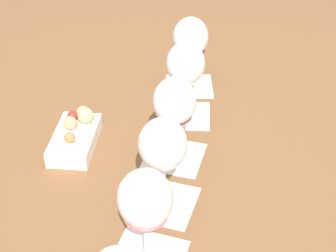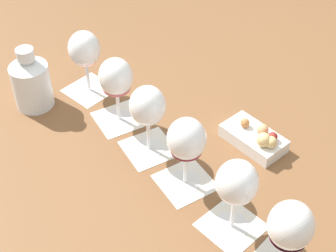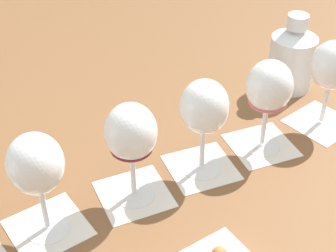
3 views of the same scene
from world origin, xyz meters
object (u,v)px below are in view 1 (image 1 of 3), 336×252
object	(u,v)px
wine_glass_1	(145,203)
wine_glass_5	(190,40)
wine_glass_3	(175,105)
snack_dish	(76,135)
wine_glass_2	(163,149)
wine_glass_4	(186,67)

from	to	relation	value
wine_glass_1	wine_glass_5	distance (m)	0.56
wine_glass_3	snack_dish	bearing A→B (deg)	55.02
wine_glass_1	wine_glass_3	distance (m)	0.28
wine_glass_1	wine_glass_2	world-z (taller)	same
wine_glass_5	snack_dish	distance (m)	0.36
wine_glass_1	wine_glass_5	world-z (taller)	same
wine_glass_4	snack_dish	xyz separation A→B (m)	(-0.01, 0.26, -0.10)
wine_glass_4	wine_glass_5	xyz separation A→B (m)	(0.12, -0.07, 0.00)
wine_glass_1	snack_dish	distance (m)	0.37
wine_glass_5	snack_dish	xyz separation A→B (m)	(-0.12, 0.33, -0.10)
wine_glass_1	wine_glass_4	world-z (taller)	same
wine_glass_2	wine_glass_4	world-z (taller)	same
wine_glass_5	snack_dish	size ratio (longest dim) A/B	1.03
wine_glass_1	snack_dish	xyz separation A→B (m)	(0.35, 0.02, -0.10)
wine_glass_1	snack_dish	bearing A→B (deg)	3.76
wine_glass_1	wine_glass_5	size ratio (longest dim) A/B	1.00
wine_glass_2	wine_glass_3	size ratio (longest dim) A/B	1.00
wine_glass_5	snack_dish	world-z (taller)	wine_glass_5
wine_glass_2	wine_glass_3	xyz separation A→B (m)	(0.12, -0.07, 0.00)
wine_glass_1	wine_glass_2	size ratio (longest dim) A/B	1.00
wine_glass_3	wine_glass_1	bearing A→B (deg)	146.75
wine_glass_4	snack_dish	world-z (taller)	wine_glass_4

